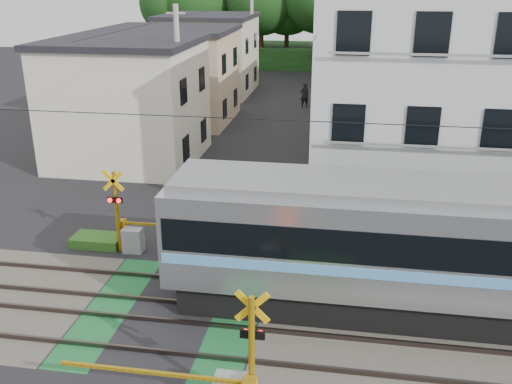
% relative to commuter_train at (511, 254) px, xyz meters
% --- Properties ---
extents(ground, '(120.00, 120.00, 0.00)m').
position_rel_commuter_train_xyz_m(ground, '(-9.39, -1.20, -2.11)').
color(ground, black).
extents(track_bed, '(120.00, 120.00, 0.14)m').
position_rel_commuter_train_xyz_m(track_bed, '(-9.39, -1.20, -2.07)').
color(track_bed, '#47423A').
rests_on(track_bed, ground).
extents(commuter_train, '(19.19, 3.02, 3.99)m').
position_rel_commuter_train_xyz_m(commuter_train, '(0.00, 0.00, 0.00)').
color(commuter_train, black).
rests_on(commuter_train, ground).
extents(crossing_signal_far, '(4.74, 0.65, 3.09)m').
position_rel_commuter_train_xyz_m(crossing_signal_far, '(-11.98, 2.45, -1.40)').
color(crossing_signal_far, '#F9B60D').
rests_on(crossing_signal_far, ground).
extents(apartment_block, '(10.20, 8.36, 9.30)m').
position_rel_commuter_train_xyz_m(apartment_block, '(-0.89, 8.29, 2.55)').
color(apartment_block, silver).
rests_on(apartment_block, ground).
extents(houses_row, '(22.07, 31.35, 6.80)m').
position_rel_commuter_train_xyz_m(houses_row, '(-9.14, 24.72, 1.14)').
color(houses_row, silver).
rests_on(houses_row, ground).
extents(tree_hill, '(40.00, 13.00, 11.83)m').
position_rel_commuter_train_xyz_m(tree_hill, '(-8.82, 47.19, 3.83)').
color(tree_hill, '#1A4216').
rests_on(tree_hill, ground).
extents(catenary, '(60.00, 5.04, 7.00)m').
position_rel_commuter_train_xyz_m(catenary, '(-3.39, -1.17, 1.59)').
color(catenary, '#2D2D33').
rests_on(catenary, ground).
extents(utility_poles, '(7.90, 42.00, 8.00)m').
position_rel_commuter_train_xyz_m(utility_poles, '(-10.45, 21.81, 1.97)').
color(utility_poles, '#A5A5A0').
rests_on(utility_poles, ground).
extents(pedestrian, '(0.79, 0.67, 1.84)m').
position_rel_commuter_train_xyz_m(pedestrian, '(-7.86, 27.07, -1.19)').
color(pedestrian, black).
rests_on(pedestrian, ground).
extents(weed_patches, '(10.25, 8.80, 0.40)m').
position_rel_commuter_train_xyz_m(weed_patches, '(-7.64, -1.29, -1.92)').
color(weed_patches, '#2D5E1E').
rests_on(weed_patches, ground).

